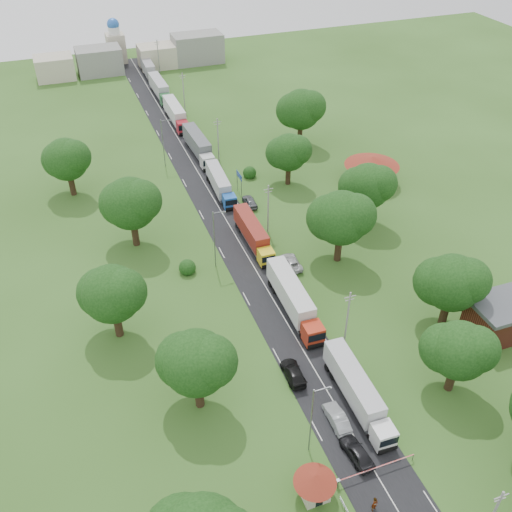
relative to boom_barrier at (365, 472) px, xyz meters
name	(u,v)px	position (x,y,z in m)	size (l,w,h in m)	color
ground	(285,320)	(1.36, 25.00, -0.89)	(260.00, 260.00, 0.00)	#2F521B
road	(239,242)	(1.36, 45.00, -0.89)	(8.00, 200.00, 0.04)	black
boom_barrier	(365,472)	(0.00, 0.00, 0.00)	(9.22, 0.35, 1.18)	slate
guard_booth	(315,483)	(-5.84, 0.00, 1.27)	(4.40, 4.40, 3.45)	#BCB59C
info_sign	(239,178)	(6.56, 60.00, 2.11)	(0.12, 3.10, 4.10)	slate
pole_1	(347,318)	(6.86, 18.00, 3.79)	(1.60, 0.24, 9.00)	gray
pole_2	(268,208)	(6.86, 46.00, 3.79)	(1.60, 0.24, 9.00)	gray
pole_3	(218,139)	(6.86, 74.00, 3.79)	(1.60, 0.24, 9.00)	gray
pole_4	(184,91)	(6.86, 102.00, 3.79)	(1.60, 0.24, 9.00)	gray
pole_5	(158,56)	(6.86, 130.00, 3.79)	(1.60, 0.24, 9.00)	gray
lamp_0	(313,418)	(-3.99, 5.00, 4.66)	(2.03, 0.22, 10.00)	slate
lamp_1	(215,237)	(-3.99, 40.00, 4.66)	(2.03, 0.22, 10.00)	slate
lamp_2	(164,141)	(-3.99, 75.00, 4.66)	(2.03, 0.22, 10.00)	slate
tree_2	(459,350)	(15.35, 7.14, 5.70)	(8.00, 8.00, 10.10)	#382616
tree_3	(451,282)	(21.35, 17.16, 6.33)	(8.80, 8.80, 11.07)	#382616
tree_4	(341,217)	(14.34, 35.17, 6.96)	(9.60, 9.60, 12.05)	#382616
tree_5	(367,186)	(23.35, 43.16, 6.33)	(8.80, 8.80, 11.07)	#382616
tree_6	(289,152)	(16.35, 60.14, 5.70)	(8.00, 8.00, 10.10)	#382616
tree_7	(301,109)	(25.34, 75.17, 6.96)	(9.60, 9.60, 12.05)	#382616
tree_10	(196,362)	(-13.65, 15.16, 6.33)	(8.80, 8.80, 11.07)	#382616
tree_11	(112,293)	(-20.65, 30.16, 6.33)	(8.80, 8.80, 11.07)	#382616
tree_12	(130,203)	(-14.66, 50.17, 6.96)	(9.60, 9.60, 12.05)	#382616
tree_13	(66,159)	(-22.65, 70.16, 6.33)	(8.80, 8.80, 11.07)	#382616
house_brick	(501,317)	(27.36, 13.00, 1.76)	(8.60, 6.60, 5.20)	maroon
house_cream	(372,165)	(31.36, 55.00, 2.75)	(10.08, 10.08, 5.80)	#BCB59C
distant_town	(138,57)	(2.04, 135.00, 2.60)	(52.00, 8.00, 8.00)	gray
church	(116,43)	(-2.64, 143.00, 4.50)	(5.00, 5.00, 12.30)	#BCB59C
truck_0	(357,390)	(3.75, 9.06, 1.22)	(2.80, 14.38, 3.98)	white
truck_1	(293,298)	(3.08, 26.44, 1.38)	(2.99, 15.46, 4.28)	#AD2A13
truck_2	(253,233)	(3.37, 43.67, 1.14)	(2.41, 13.83, 3.84)	yellow
truck_3	(220,183)	(3.14, 61.19, 1.09)	(2.90, 13.53, 3.74)	#1C52A9
truck_4	(198,145)	(3.58, 77.51, 1.36)	(3.02, 15.34, 4.24)	silver
truck_5	(176,114)	(3.04, 95.16, 1.33)	(2.66, 15.09, 4.18)	maroon
truck_6	(160,88)	(3.08, 112.26, 1.32)	(2.81, 15.05, 4.17)	#235D2F
truck_7	(148,68)	(3.44, 128.36, 1.21)	(2.78, 14.29, 3.95)	#B4B4B4
car_lane_front	(357,452)	(0.36, 2.40, -0.07)	(1.95, 4.84, 1.65)	black
car_lane_mid	(337,418)	(0.36, 7.20, -0.11)	(1.66, 4.76, 1.57)	#9EA1A6
car_lane_rear	(293,373)	(-1.64, 15.17, -0.14)	(2.11, 5.19, 1.51)	black
car_verge_near	(291,262)	(6.86, 35.95, -0.18)	(2.37, 5.14, 1.43)	#BBBBBB
car_verge_far	(250,202)	(6.86, 55.06, -0.09)	(1.89, 4.70, 1.60)	#57595E
pedestrian_near	(375,504)	(-0.86, -3.50, 0.08)	(0.71, 0.46, 1.94)	gray
pedestrian_booth	(323,493)	(-5.14, -0.57, -0.02)	(0.84, 0.66, 1.74)	gray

